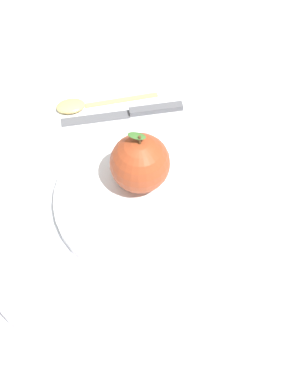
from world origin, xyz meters
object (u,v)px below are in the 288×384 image
object	(u,v)px
knife	(134,112)
spoon	(82,105)
side_bowl	(41,290)
dinner_plate	(144,196)
apple	(144,164)

from	to	relation	value
knife	spoon	bearing A→B (deg)	36.85
side_bowl	knife	bearing A→B (deg)	-61.49
dinner_plate	knife	bearing A→B (deg)	-36.84
dinner_plate	side_bowl	xyz separation A→B (m)	(-0.02, 0.19, 0.01)
spoon	dinner_plate	bearing A→B (deg)	166.46
apple	knife	world-z (taller)	apple
apple	spoon	xyz separation A→B (m)	(0.19, -0.04, -0.05)
dinner_plate	apple	bearing A→B (deg)	-41.01
knife	apple	bearing A→B (deg)	143.75
dinner_plate	side_bowl	size ratio (longest dim) A/B	2.52
dinner_plate	side_bowl	bearing A→B (deg)	96.80
dinner_plate	side_bowl	distance (m)	0.19
spoon	side_bowl	bearing A→B (deg)	133.61
apple	knife	bearing A→B (deg)	-36.25
apple	side_bowl	xyz separation A→B (m)	(-0.04, 0.21, -0.04)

